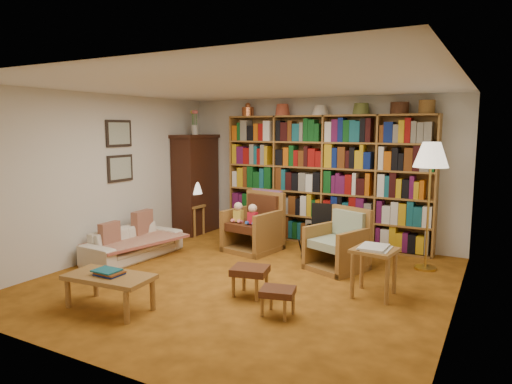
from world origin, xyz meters
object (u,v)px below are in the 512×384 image
Objects in this scene: armchair_leather at (256,226)px; footstool_a at (250,272)px; footstool_b at (278,293)px; side_table_lamp at (193,214)px; wheelchair at (321,233)px; floor_lamp at (431,160)px; armchair_sage at (339,245)px; side_table_papers at (374,257)px; coffee_table at (109,279)px; sofa at (133,243)px.

armchair_leather is 2.12m from footstool_a.
armchair_leather is at bearing 123.66° from footstool_b.
side_table_lamp is 2.61m from wheelchair.
wheelchair is (2.61, -0.20, -0.03)m from side_table_lamp.
armchair_leather is 2.88m from floor_lamp.
armchair_sage is 1.93m from footstool_b.
side_table_papers reaches higher than footstool_a.
footstool_b is (-0.03, -1.93, -0.08)m from armchair_sage.
wheelchair is 1.68× the size of footstool_a.
footstool_a is (-1.67, -2.10, -1.26)m from floor_lamp.
floor_lamp reaches higher than wheelchair.
wheelchair is (1.09, 0.13, -0.02)m from armchair_leather.
wheelchair is (-0.43, 0.44, 0.04)m from armchair_sage.
coffee_table is (-1.30, -3.10, -0.03)m from wheelchair.
wheelchair reaches higher than coffee_table.
armchair_sage reaches higher than footstool_b.
armchair_leather reaches higher than footstool_a.
coffee_table is (-1.16, -1.09, 0.05)m from footstool_a.
side_table_lamp is 3.96m from footstool_b.
armchair_leather is at bearing -44.41° from sofa.
floor_lamp reaches higher than sofa.
wheelchair is at bearing 131.29° from side_table_papers.
sofa is 1.58× the size of coffee_table.
armchair_leather is at bearing 168.32° from armchair_sage.
sofa is 4.52m from floor_lamp.
armchair_sage is at bearing -154.41° from floor_lamp.
armchair_sage is at bearing -11.68° from armchair_leather.
sofa is 1.96× the size of wheelchair.
wheelchair is at bearing -4.32° from side_table_lamp.
side_table_papers is at bearing -50.38° from armchair_sage.
side_table_papers is at bearing -48.71° from wheelchair.
armchair_sage reaches higher than footstool_a.
footstool_b is at bearing -90.81° from armchair_sage.
coffee_table is (-1.70, -0.73, 0.09)m from footstool_b.
floor_lamp reaches higher than side_table_lamp.
sofa is 0.89× the size of floor_lamp.
side_table_papers is at bearing -27.86° from armchair_leather.
armchair_sage is 0.52× the size of floor_lamp.
side_table_lamp is at bearing 111.65° from coffee_table.
side_table_papers is at bearing 28.45° from footstool_a.
side_table_papers reaches higher than side_table_lamp.
side_table_lamp is at bearing 139.52° from footstool_b.
sofa is 1.67m from side_table_lamp.
armchair_sage is at bearing 89.19° from footstool_b.
armchair_sage reaches higher than side_table_lamp.
floor_lamp is at bearing 48.33° from coffee_table.
footstool_b is (0.41, -2.37, -0.13)m from wheelchair.
sofa is 3.05m from footstool_b.
side_table_lamp is 0.59× the size of armchair_leather.
floor_lamp is 2.96m from footstool_a.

